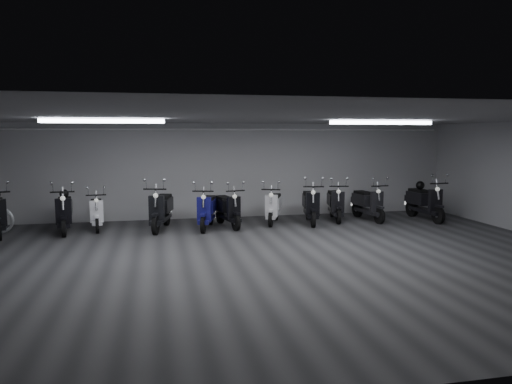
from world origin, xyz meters
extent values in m
cube|color=#323234|center=(0.00, 0.00, -0.01)|extent=(14.00, 10.00, 0.01)
cube|color=gray|center=(0.00, 0.00, 2.80)|extent=(14.00, 10.00, 0.01)
cube|color=#AAAAAD|center=(0.00, 5.00, 1.40)|extent=(14.00, 0.01, 2.80)
cube|color=#AAAAAD|center=(0.00, -5.00, 1.40)|extent=(14.00, 0.01, 2.80)
cube|color=white|center=(-3.00, 1.00, 2.74)|extent=(2.40, 0.18, 0.08)
cube|color=white|center=(3.00, 1.00, 2.74)|extent=(2.40, 0.18, 0.08)
cylinder|color=white|center=(0.00, 4.92, 2.62)|extent=(13.60, 0.05, 0.05)
sphere|color=black|center=(5.58, 3.57, 1.00)|extent=(0.25, 0.25, 0.25)
sphere|color=black|center=(-4.33, 3.87, 0.96)|extent=(0.23, 0.23, 0.23)
camera|label=1|loc=(-1.99, -8.98, 2.47)|focal=33.34mm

